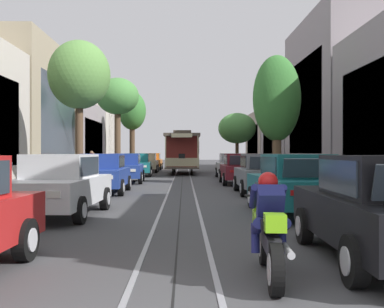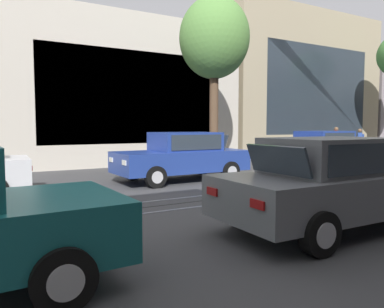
% 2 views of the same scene
% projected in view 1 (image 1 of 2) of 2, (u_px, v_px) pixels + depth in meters
% --- Properties ---
extents(ground_plane, '(160.00, 160.00, 0.00)m').
position_uv_depth(ground_plane, '(182.00, 181.00, 26.67)').
color(ground_plane, '#424244').
extents(trolley_track_rails, '(1.14, 66.14, 0.01)m').
position_uv_depth(trolley_track_rails, '(182.00, 177.00, 30.48)').
color(trolley_track_rails, gray).
rests_on(trolley_track_rails, ground).
extents(building_facade_left, '(5.87, 57.84, 8.67)m').
position_uv_depth(building_facade_left, '(30.00, 123.00, 32.02)').
color(building_facade_left, beige).
rests_on(building_facade_left, ground).
extents(building_facade_right, '(5.91, 57.84, 10.48)m').
position_uv_depth(building_facade_right, '(353.00, 112.00, 28.99)').
color(building_facade_right, '#BCAD93').
rests_on(building_facade_right, ground).
extents(parked_car_white_second_left, '(2.12, 4.41, 1.58)m').
position_uv_depth(parked_car_white_second_left, '(60.00, 185.00, 11.80)').
color(parked_car_white_second_left, silver).
rests_on(parked_car_white_second_left, ground).
extents(parked_car_blue_mid_left, '(2.06, 4.39, 1.58)m').
position_uv_depth(parked_car_blue_mid_left, '(103.00, 173.00, 18.53)').
color(parked_car_blue_mid_left, '#233D93').
rests_on(parked_car_blue_mid_left, ground).
extents(parked_car_blue_fourth_left, '(2.14, 4.42, 1.58)m').
position_uv_depth(parked_car_blue_fourth_left, '(125.00, 168.00, 25.03)').
color(parked_car_blue_fourth_left, '#233D93').
rests_on(parked_car_blue_fourth_left, ground).
extents(parked_car_teal_fifth_left, '(2.14, 4.42, 1.58)m').
position_uv_depth(parked_car_teal_fifth_left, '(138.00, 165.00, 31.76)').
color(parked_car_teal_fifth_left, '#196B70').
rests_on(parked_car_teal_fifth_left, ground).
extents(parked_car_beige_sixth_left, '(2.04, 4.38, 1.58)m').
position_uv_depth(parked_car_beige_sixth_left, '(146.00, 163.00, 38.16)').
color(parked_car_beige_sixth_left, '#C1B28E').
rests_on(parked_car_beige_sixth_left, ground).
extents(parked_car_orange_far_left, '(2.01, 4.37, 1.58)m').
position_uv_depth(parked_car_orange_far_left, '(152.00, 161.00, 44.03)').
color(parked_car_orange_far_left, orange).
rests_on(parked_car_orange_far_left, ground).
extents(parked_car_teal_second_right, '(2.10, 4.41, 1.58)m').
position_uv_depth(parked_car_teal_second_right, '(295.00, 184.00, 12.15)').
color(parked_car_teal_second_right, '#196B70').
rests_on(parked_car_teal_second_right, ground).
extents(parked_car_grey_mid_right, '(2.04, 4.38, 1.58)m').
position_uv_depth(parked_car_grey_mid_right, '(262.00, 174.00, 18.19)').
color(parked_car_grey_mid_right, slate).
rests_on(parked_car_grey_mid_right, ground).
extents(parked_car_maroon_fourth_right, '(2.04, 4.38, 1.58)m').
position_uv_depth(parked_car_maroon_fourth_right, '(240.00, 169.00, 23.78)').
color(parked_car_maroon_fourth_right, maroon).
rests_on(parked_car_maroon_fourth_right, ground).
extents(parked_car_silver_fifth_right, '(2.02, 4.37, 1.58)m').
position_uv_depth(parked_car_silver_fifth_right, '(232.00, 166.00, 29.25)').
color(parked_car_silver_fifth_right, '#B7B7BC').
rests_on(parked_car_silver_fifth_right, ground).
extents(street_tree_kerb_left_second, '(2.77, 2.63, 6.66)m').
position_uv_depth(street_tree_kerb_left_second, '(79.00, 76.00, 20.66)').
color(street_tree_kerb_left_second, brown).
rests_on(street_tree_kerb_left_second, ground).
extents(street_tree_kerb_left_mid, '(3.09, 2.79, 7.04)m').
position_uv_depth(street_tree_kerb_left_mid, '(118.00, 98.00, 33.34)').
color(street_tree_kerb_left_mid, brown).
rests_on(street_tree_kerb_left_mid, ground).
extents(street_tree_kerb_left_fourth, '(2.69, 2.74, 7.61)m').
position_uv_depth(street_tree_kerb_left_fourth, '(132.00, 112.00, 45.09)').
color(street_tree_kerb_left_fourth, '#4C3826').
rests_on(street_tree_kerb_left_fourth, ground).
extents(street_tree_kerb_right_second, '(2.40, 1.96, 6.51)m').
position_uv_depth(street_tree_kerb_right_second, '(277.00, 100.00, 23.03)').
color(street_tree_kerb_right_second, brown).
rests_on(street_tree_kerb_right_second, ground).
extents(street_tree_kerb_right_mid, '(3.36, 3.36, 5.17)m').
position_uv_depth(street_tree_kerb_right_mid, '(237.00, 128.00, 41.05)').
color(street_tree_kerb_right_mid, '#4C3826').
rests_on(street_tree_kerb_right_mid, ground).
extents(cable_car_trolley, '(2.65, 9.15, 3.28)m').
position_uv_depth(cable_car_trolley, '(183.00, 152.00, 36.48)').
color(cable_car_trolley, maroon).
rests_on(cable_car_trolley, ground).
extents(motorcycle_with_rider, '(0.58, 1.99, 1.37)m').
position_uv_depth(motorcycle_with_rider, '(269.00, 229.00, 5.89)').
color(motorcycle_with_rider, black).
rests_on(motorcycle_with_rider, ground).
extents(pedestrian_on_left_pavement, '(0.55, 0.39, 1.74)m').
position_uv_depth(pedestrian_on_left_pavement, '(92.00, 163.00, 29.06)').
color(pedestrian_on_left_pavement, slate).
rests_on(pedestrian_on_left_pavement, ground).
extents(pedestrian_on_right_pavement, '(0.55, 0.41, 1.64)m').
position_uv_depth(pedestrian_on_right_pavement, '(93.00, 163.00, 31.51)').
color(pedestrian_on_right_pavement, slate).
rests_on(pedestrian_on_right_pavement, ground).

